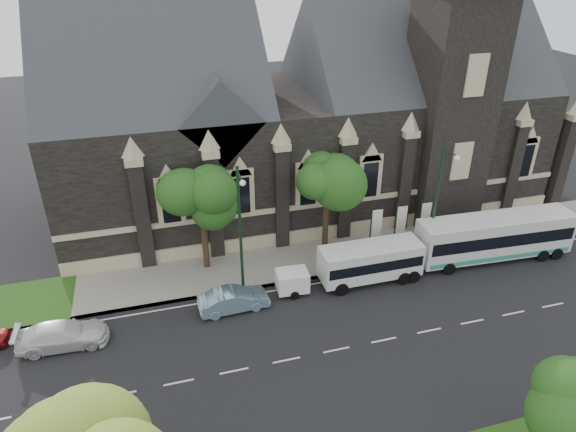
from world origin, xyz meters
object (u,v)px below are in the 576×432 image
object	(u,v)px
tour_coach	(495,236)
box_trailer	(292,281)
tree_park_east	(564,390)
sedan	(234,300)
car_far_white	(62,335)
tree_walk_left	(204,195)
banner_flag_right	(423,219)
tree_walk_right	(329,179)
street_lamp_near	(438,198)
banner_flag_left	(374,226)
banner_flag_center	(399,222)
shuttle_bus	(371,261)
street_lamp_mid	(241,225)

from	to	relation	value
tour_coach	box_trailer	distance (m)	15.45
tree_park_east	box_trailer	bearing A→B (deg)	114.73
sedan	car_far_white	xyz separation A→B (m)	(-10.15, -0.54, 0.00)
tree_walk_left	banner_flag_right	bearing A→B (deg)	-6.04
banner_flag_right	sedan	distance (m)	15.80
car_far_white	sedan	bearing A→B (deg)	-84.50
box_trailer	tree_walk_left	bearing A→B (deg)	140.13
car_far_white	box_trailer	bearing A→B (deg)	-82.55
tree_walk_right	street_lamp_near	size ratio (longest dim) A/B	0.87
banner_flag_right	box_trailer	size ratio (longest dim) A/B	1.30
banner_flag_left	banner_flag_center	size ratio (longest dim) A/B	1.00
tree_walk_left	banner_flag_center	xyz separation A→B (m)	(14.08, -1.70, -3.35)
shuttle_bus	banner_flag_center	bearing A→B (deg)	40.47
street_lamp_mid	banner_flag_center	distance (m)	12.73
shuttle_bus	box_trailer	size ratio (longest dim) A/B	2.30
banner_flag_left	tree_walk_left	bearing A→B (deg)	171.98
street_lamp_mid	sedan	bearing A→B (deg)	-119.26
street_lamp_near	banner_flag_right	size ratio (longest dim) A/B	2.25
box_trailer	tree_walk_right	bearing A→B (deg)	52.54
shuttle_bus	tree_park_east	bearing A→B (deg)	-84.32
box_trailer	sedan	bearing A→B (deg)	-166.48
street_lamp_near	street_lamp_mid	distance (m)	14.00
tree_park_east	street_lamp_mid	distance (m)	19.32
banner_flag_right	sedan	bearing A→B (deg)	-166.47
street_lamp_near	sedan	size ratio (longest dim) A/B	2.01
box_trailer	sedan	distance (m)	4.16
tree_walk_left	sedan	bearing A→B (deg)	-81.48
banner_flag_left	shuttle_bus	size ratio (longest dim) A/B	0.57
tree_walk_right	sedan	world-z (taller)	tree_walk_right
box_trailer	car_far_white	distance (m)	14.31
banner_flag_center	banner_flag_right	size ratio (longest dim) A/B	1.00
tree_park_east	box_trailer	distance (m)	17.30
tree_park_east	box_trailer	size ratio (longest dim) A/B	2.05
tree_walk_left	shuttle_bus	size ratio (longest dim) A/B	1.08
tree_walk_right	tour_coach	size ratio (longest dim) A/B	0.66
shuttle_bus	box_trailer	bearing A→B (deg)	179.01
street_lamp_mid	car_far_white	xyz separation A→B (m)	(-11.15, -2.30, -4.37)
sedan	tree_walk_right	bearing A→B (deg)	-60.04
tree_walk_left	banner_flag_center	bearing A→B (deg)	-6.89
box_trailer	shuttle_bus	bearing A→B (deg)	2.72
tree_walk_left	sedan	xyz separation A→B (m)	(0.81, -5.38, -5.00)
box_trailer	car_far_white	size ratio (longest dim) A/B	0.60
street_lamp_mid	car_far_white	world-z (taller)	street_lamp_mid
tour_coach	tree_walk_left	bearing A→B (deg)	169.93
street_lamp_near	box_trailer	distance (m)	11.72
tree_park_east	car_far_white	world-z (taller)	tree_park_east
street_lamp_mid	banner_flag_left	size ratio (longest dim) A/B	2.25
tree_walk_right	banner_flag_left	xyz separation A→B (m)	(3.08, -1.71, -3.43)
tree_walk_left	banner_flag_right	size ratio (longest dim) A/B	1.91
sedan	street_lamp_near	bearing A→B (deg)	-86.61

